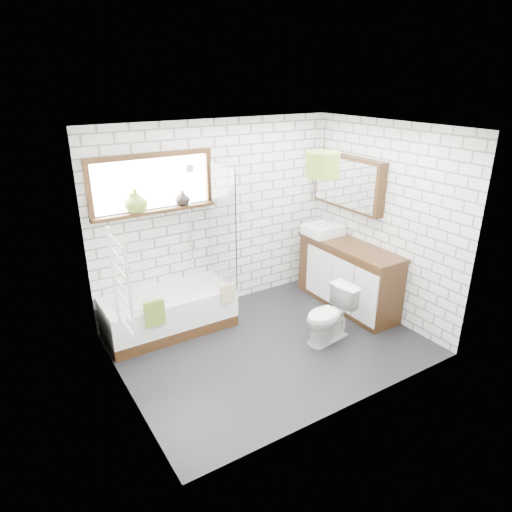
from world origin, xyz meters
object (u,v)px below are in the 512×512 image
bathtub (169,312)px  basin (323,230)px  vanity (348,275)px  toilet (329,315)px  pendant (323,164)px

bathtub → basin: bearing=-4.3°
vanity → toilet: 0.98m
bathtub → basin: size_ratio=3.33×
basin → toilet: (-0.73, -1.06, -0.64)m
pendant → toilet: bearing=-67.8°
basin → pendant: 1.64m
vanity → toilet: size_ratio=2.36×
basin → vanity: bearing=-83.1°
basin → pendant: (-0.81, -0.87, 1.12)m
toilet → pendant: 1.77m
basin → toilet: bearing=-124.8°
vanity → basin: bearing=96.9°
toilet → pendant: pendant is taller
bathtub → vanity: bearing=-16.0°
vanity → toilet: vanity is taller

